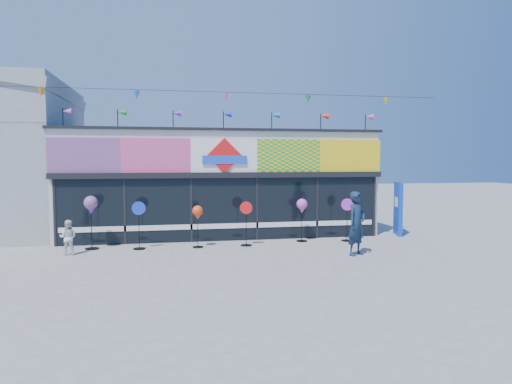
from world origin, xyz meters
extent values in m
plane|color=slate|center=(0.00, 0.00, 0.00)|extent=(80.00, 80.00, 0.00)
cube|color=silver|center=(0.00, 6.00, 2.00)|extent=(12.00, 5.00, 4.00)
cube|color=black|center=(0.00, 3.44, 1.15)|extent=(11.60, 0.12, 2.30)
cube|color=black|center=(0.00, 3.40, 2.40)|extent=(12.00, 0.30, 0.20)
cube|color=white|center=(0.00, 3.41, 0.55)|extent=(11.40, 0.10, 0.18)
cube|color=black|center=(0.00, 6.00, 4.05)|extent=(12.20, 5.20, 0.10)
cube|color=black|center=(-5.80, 3.43, 1.15)|extent=(0.08, 0.14, 2.30)
cube|color=black|center=(-3.50, 3.43, 1.15)|extent=(0.08, 0.14, 2.30)
cube|color=black|center=(-1.20, 3.43, 1.15)|extent=(0.08, 0.14, 2.30)
cube|color=black|center=(1.20, 3.43, 1.15)|extent=(0.08, 0.14, 2.30)
cube|color=black|center=(3.50, 3.43, 1.15)|extent=(0.08, 0.14, 2.30)
cube|color=black|center=(5.80, 3.43, 1.15)|extent=(0.08, 0.14, 2.30)
cube|color=red|center=(-4.80, 3.42, 3.10)|extent=(2.40, 0.08, 1.20)
cube|color=#DC498B|center=(-2.40, 3.42, 3.10)|extent=(2.40, 0.08, 1.20)
cube|color=white|center=(0.00, 3.42, 3.10)|extent=(2.40, 0.08, 1.20)
cube|color=yellow|center=(2.40, 3.42, 3.10)|extent=(2.40, 0.08, 1.20)
cube|color=yellow|center=(4.80, 3.42, 3.10)|extent=(2.40, 0.08, 1.20)
cube|color=red|center=(0.00, 3.36, 3.10)|extent=(1.27, 0.06, 1.27)
cube|color=blue|center=(0.00, 3.34, 2.95)|extent=(1.60, 0.05, 0.30)
cube|color=#DB1447|center=(-4.03, 3.48, 0.97)|extent=(0.78, 0.03, 0.78)
cube|color=#FDFF15|center=(-2.69, 3.48, 1.26)|extent=(0.92, 0.03, 0.92)
cube|color=#198BD8|center=(-1.34, 3.48, 1.54)|extent=(0.78, 0.03, 0.78)
cube|color=#D14567|center=(0.00, 3.48, 1.00)|extent=(0.92, 0.03, 0.92)
cube|color=#F75271|center=(1.34, 3.48, 1.24)|extent=(0.78, 0.03, 0.78)
cube|color=purple|center=(2.69, 3.48, 1.42)|extent=(0.92, 0.03, 0.92)
cube|color=red|center=(4.03, 3.48, 0.90)|extent=(0.78, 0.03, 0.78)
cylinder|color=black|center=(-5.50, 3.65, 4.35)|extent=(0.03, 0.03, 0.70)
cone|color=#E74DAD|center=(-5.36, 3.65, 4.60)|extent=(0.30, 0.22, 0.22)
cylinder|color=black|center=(-3.70, 3.65, 4.35)|extent=(0.03, 0.03, 0.70)
cone|color=green|center=(-3.56, 3.65, 4.60)|extent=(0.30, 0.22, 0.22)
cylinder|color=black|center=(-1.80, 3.65, 4.35)|extent=(0.03, 0.03, 0.70)
cone|color=purple|center=(-1.66, 3.65, 4.60)|extent=(0.30, 0.22, 0.22)
cylinder|color=black|center=(0.00, 3.65, 4.35)|extent=(0.03, 0.03, 0.70)
cone|color=#1829CF|center=(0.14, 3.65, 4.60)|extent=(0.30, 0.22, 0.22)
cylinder|color=black|center=(1.80, 3.65, 4.35)|extent=(0.03, 0.03, 0.70)
cone|color=blue|center=(1.94, 3.65, 4.60)|extent=(0.30, 0.22, 0.22)
cylinder|color=black|center=(3.70, 3.65, 4.35)|extent=(0.03, 0.03, 0.70)
cone|color=#FF2B0D|center=(3.84, 3.65, 4.60)|extent=(0.30, 0.22, 0.22)
cylinder|color=black|center=(5.50, 3.65, 4.35)|extent=(0.03, 0.03, 0.70)
cone|color=#D848A1|center=(5.64, 3.65, 4.60)|extent=(0.30, 0.22, 0.22)
cylinder|color=black|center=(0.00, 3.00, 5.30)|extent=(16.00, 0.01, 0.01)
cone|color=orange|center=(-6.00, 3.00, 5.12)|extent=(0.20, 0.20, 0.28)
cone|color=blue|center=(-3.00, 3.00, 5.12)|extent=(0.20, 0.20, 0.28)
cone|color=#F953CA|center=(0.00, 3.00, 5.12)|extent=(0.20, 0.20, 0.28)
cone|color=#179640|center=(3.00, 3.00, 5.12)|extent=(0.20, 0.20, 0.28)
cone|color=#C9DC12|center=(6.00, 3.00, 5.12)|extent=(0.20, 0.20, 0.28)
cube|color=#0C3EB7|center=(6.87, 3.50, 1.04)|extent=(0.45, 1.04, 2.08)
cube|color=white|center=(6.78, 3.50, 1.30)|extent=(0.17, 0.46, 0.36)
cylinder|color=black|center=(-4.50, 2.66, 0.02)|extent=(0.45, 0.45, 0.03)
cylinder|color=black|center=(-4.50, 2.66, 0.76)|extent=(0.03, 0.03, 1.46)
sphere|color=purple|center=(-4.50, 2.66, 1.54)|extent=(0.45, 0.45, 0.45)
cone|color=purple|center=(-4.50, 2.66, 1.26)|extent=(0.22, 0.22, 0.20)
cylinder|color=black|center=(-2.96, 2.37, 0.02)|extent=(0.40, 0.40, 0.03)
cylinder|color=black|center=(-2.96, 2.37, 0.69)|extent=(0.02, 0.02, 1.31)
cylinder|color=blue|center=(-2.96, 2.37, 1.36)|extent=(0.45, 0.07, 0.44)
cylinder|color=black|center=(-1.04, 2.32, 0.01)|extent=(0.36, 0.36, 0.03)
cylinder|color=black|center=(-1.04, 2.32, 0.61)|extent=(0.02, 0.02, 1.17)
sphere|color=#ED4116|center=(-1.04, 2.32, 1.24)|extent=(0.36, 0.36, 0.36)
cone|color=#ED4116|center=(-1.04, 2.32, 1.02)|extent=(0.18, 0.18, 0.16)
cylinder|color=black|center=(0.61, 2.32, 0.01)|extent=(0.39, 0.39, 0.03)
cylinder|color=black|center=(0.61, 2.32, 0.66)|extent=(0.02, 0.02, 1.26)
cylinder|color=red|center=(0.61, 2.32, 1.31)|extent=(0.42, 0.17, 0.43)
cylinder|color=black|center=(2.73, 2.78, 0.01)|extent=(0.39, 0.39, 0.03)
cylinder|color=black|center=(2.73, 2.78, 0.67)|extent=(0.02, 0.02, 1.28)
sphere|color=#D145B9|center=(2.73, 2.78, 1.36)|extent=(0.39, 0.39, 0.39)
cone|color=#D145B9|center=(2.73, 2.78, 1.11)|extent=(0.20, 0.20, 0.18)
cylinder|color=black|center=(4.36, 2.54, 0.01)|extent=(0.40, 0.40, 0.03)
cylinder|color=black|center=(4.36, 2.54, 0.67)|extent=(0.02, 0.02, 1.29)
cylinder|color=#B529C3|center=(4.36, 2.54, 1.34)|extent=(0.41, 0.22, 0.44)
imported|color=#13253C|center=(3.71, 0.16, 0.99)|extent=(0.86, 0.78, 1.98)
imported|color=white|center=(-5.07, 1.88, 0.54)|extent=(0.56, 0.36, 1.09)
camera|label=1|loc=(-1.92, -12.97, 2.94)|focal=32.00mm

